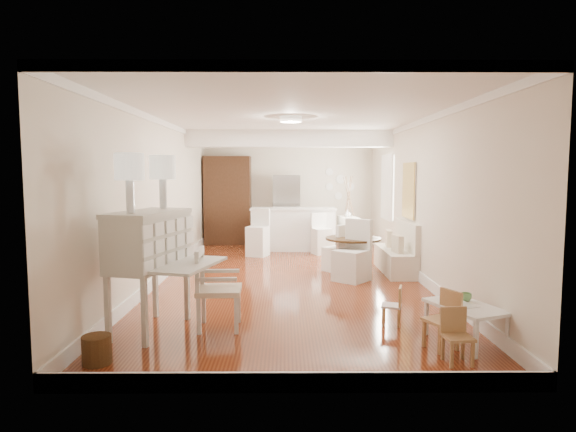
{
  "coord_description": "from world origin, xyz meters",
  "views": [
    {
      "loc": [
        -0.09,
        -8.48,
        1.9
      ],
      "look_at": [
        -0.04,
        0.3,
        1.09
      ],
      "focal_mm": 30.0,
      "sensor_mm": 36.0,
      "label": 1
    }
  ],
  "objects_px": {
    "breakfast_counter": "(293,229)",
    "bar_stool_right": "(322,234)",
    "slip_chair_far": "(338,247)",
    "wicker_basket": "(97,350)",
    "kids_chair_b": "(392,305)",
    "bar_stool_left": "(258,232)",
    "kids_chair_a": "(441,320)",
    "kids_chair_c": "(458,336)",
    "slip_chair_near": "(352,250)",
    "dining_table": "(353,256)",
    "sideboard": "(348,233)",
    "pantry_cabinet": "(228,200)",
    "gustavian_armchair": "(219,289)",
    "secretary_bureau": "(150,271)",
    "kids_table": "(465,324)",
    "fridge": "(300,210)"
  },
  "relations": [
    {
      "from": "breakfast_counter",
      "to": "bar_stool_right",
      "type": "xyz_separation_m",
      "value": [
        0.65,
        -0.58,
        -0.04
      ]
    },
    {
      "from": "slip_chair_far",
      "to": "bar_stool_right",
      "type": "height_order",
      "value": "bar_stool_right"
    },
    {
      "from": "wicker_basket",
      "to": "kids_chair_b",
      "type": "bearing_deg",
      "value": 20.8
    },
    {
      "from": "bar_stool_left",
      "to": "slip_chair_far",
      "type": "bearing_deg",
      "value": -26.02
    },
    {
      "from": "kids_chair_b",
      "to": "breakfast_counter",
      "type": "xyz_separation_m",
      "value": [
        -1.13,
        5.74,
        0.27
      ]
    },
    {
      "from": "kids_chair_a",
      "to": "bar_stool_right",
      "type": "relative_size",
      "value": 0.68
    },
    {
      "from": "kids_chair_c",
      "to": "slip_chair_near",
      "type": "xyz_separation_m",
      "value": [
        -0.55,
        3.65,
        0.26
      ]
    },
    {
      "from": "kids_chair_c",
      "to": "dining_table",
      "type": "xyz_separation_m",
      "value": [
        -0.46,
        4.14,
        0.07
      ]
    },
    {
      "from": "bar_stool_left",
      "to": "sideboard",
      "type": "relative_size",
      "value": 1.27
    },
    {
      "from": "wicker_basket",
      "to": "dining_table",
      "type": "relative_size",
      "value": 0.28
    },
    {
      "from": "breakfast_counter",
      "to": "pantry_cabinet",
      "type": "relative_size",
      "value": 0.89
    },
    {
      "from": "kids_chair_a",
      "to": "sideboard",
      "type": "distance_m",
      "value": 6.65
    },
    {
      "from": "kids_chair_a",
      "to": "dining_table",
      "type": "distance_m",
      "value": 3.76
    },
    {
      "from": "gustavian_armchair",
      "to": "secretary_bureau",
      "type": "bearing_deg",
      "value": 94.21
    },
    {
      "from": "dining_table",
      "to": "slip_chair_far",
      "type": "bearing_deg",
      "value": 126.19
    },
    {
      "from": "gustavian_armchair",
      "to": "dining_table",
      "type": "xyz_separation_m",
      "value": [
        2.05,
        3.03,
        -0.14
      ]
    },
    {
      "from": "breakfast_counter",
      "to": "secretary_bureau",
      "type": "bearing_deg",
      "value": -106.82
    },
    {
      "from": "breakfast_counter",
      "to": "pantry_cabinet",
      "type": "bearing_deg",
      "value": 147.57
    },
    {
      "from": "gustavian_armchair",
      "to": "kids_table",
      "type": "relative_size",
      "value": 1.13
    },
    {
      "from": "slip_chair_far",
      "to": "bar_stool_left",
      "type": "relative_size",
      "value": 0.85
    },
    {
      "from": "slip_chair_near",
      "to": "fridge",
      "type": "distance_m",
      "value": 4.45
    },
    {
      "from": "kids_chair_c",
      "to": "fridge",
      "type": "xyz_separation_m",
      "value": [
        -1.32,
        8.02,
        0.62
      ]
    },
    {
      "from": "breakfast_counter",
      "to": "bar_stool_left",
      "type": "distance_m",
      "value": 1.15
    },
    {
      "from": "kids_chair_b",
      "to": "slip_chair_far",
      "type": "bearing_deg",
      "value": -157.42
    },
    {
      "from": "slip_chair_near",
      "to": "slip_chair_far",
      "type": "bearing_deg",
      "value": 140.57
    },
    {
      "from": "wicker_basket",
      "to": "kids_chair_c",
      "type": "relative_size",
      "value": 0.51
    },
    {
      "from": "dining_table",
      "to": "fridge",
      "type": "relative_size",
      "value": 0.56
    },
    {
      "from": "kids_chair_c",
      "to": "bar_stool_left",
      "type": "height_order",
      "value": "bar_stool_left"
    },
    {
      "from": "wicker_basket",
      "to": "fridge",
      "type": "distance_m",
      "value": 8.35
    },
    {
      "from": "gustavian_armchair",
      "to": "kids_chair_b",
      "type": "bearing_deg",
      "value": -88.74
    },
    {
      "from": "gustavian_armchair",
      "to": "sideboard",
      "type": "distance_m",
      "value": 6.39
    },
    {
      "from": "secretary_bureau",
      "to": "slip_chair_far",
      "type": "bearing_deg",
      "value": 67.66
    },
    {
      "from": "bar_stool_left",
      "to": "sideboard",
      "type": "distance_m",
      "value": 2.35
    },
    {
      "from": "dining_table",
      "to": "bar_stool_left",
      "type": "relative_size",
      "value": 0.95
    },
    {
      "from": "secretary_bureau",
      "to": "breakfast_counter",
      "type": "relative_size",
      "value": 0.7
    },
    {
      "from": "dining_table",
      "to": "pantry_cabinet",
      "type": "bearing_deg",
      "value": 125.21
    },
    {
      "from": "bar_stool_right",
      "to": "sideboard",
      "type": "bearing_deg",
      "value": 21.58
    },
    {
      "from": "gustavian_armchair",
      "to": "pantry_cabinet",
      "type": "xyz_separation_m",
      "value": [
        -0.71,
        6.94,
        0.66
      ]
    },
    {
      "from": "kids_chair_a",
      "to": "kids_chair_c",
      "type": "distance_m",
      "value": 0.41
    },
    {
      "from": "slip_chair_far",
      "to": "bar_stool_right",
      "type": "distance_m",
      "value": 1.92
    },
    {
      "from": "breakfast_counter",
      "to": "bar_stool_right",
      "type": "height_order",
      "value": "breakfast_counter"
    },
    {
      "from": "wicker_basket",
      "to": "kids_chair_a",
      "type": "xyz_separation_m",
      "value": [
        3.54,
        0.39,
        0.18
      ]
    },
    {
      "from": "kids_chair_c",
      "to": "kids_chair_b",
      "type": "bearing_deg",
      "value": 102.56
    },
    {
      "from": "kids_table",
      "to": "slip_chair_far",
      "type": "bearing_deg",
      "value": 104.17
    },
    {
      "from": "secretary_bureau",
      "to": "kids_chair_c",
      "type": "xyz_separation_m",
      "value": [
        3.32,
        -1.01,
        -0.45
      ]
    },
    {
      "from": "kids_chair_a",
      "to": "bar_stool_left",
      "type": "bearing_deg",
      "value": 176.79
    },
    {
      "from": "kids_table",
      "to": "fridge",
      "type": "xyz_separation_m",
      "value": [
        -1.6,
        7.45,
        0.68
      ]
    },
    {
      "from": "kids_chair_c",
      "to": "breakfast_counter",
      "type": "xyz_separation_m",
      "value": [
        -1.52,
        6.97,
        0.24
      ]
    },
    {
      "from": "wicker_basket",
      "to": "kids_table",
      "type": "xyz_separation_m",
      "value": [
        3.86,
        0.55,
        0.07
      ]
    },
    {
      "from": "slip_chair_near",
      "to": "pantry_cabinet",
      "type": "xyz_separation_m",
      "value": [
        -2.67,
        4.4,
        0.62
      ]
    }
  ]
}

